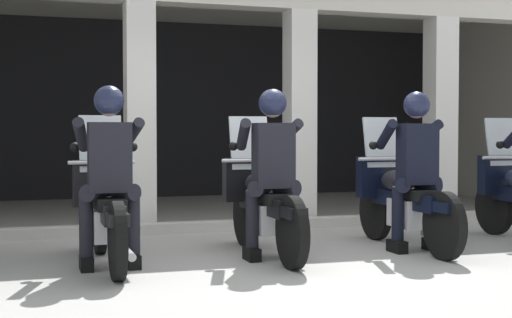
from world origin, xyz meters
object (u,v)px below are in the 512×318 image
object	(u,v)px
motorcycle_center	(263,203)
motorcycle_right	(401,199)
motorcycle_left	(106,208)
police_officer_right	(415,157)
police_officer_left	(109,161)
police_officer_center	(272,159)

from	to	relation	value
motorcycle_center	motorcycle_right	distance (m)	1.50
motorcycle_left	police_officer_right	size ratio (longest dim) A/B	1.29
police_officer_left	motorcycle_left	bearing A→B (deg)	82.59
motorcycle_right	police_officer_right	size ratio (longest dim) A/B	1.29
police_officer_center	motorcycle_left	bearing A→B (deg)	169.07
motorcycle_left	police_officer_left	xyz separation A→B (m)	(-0.00, -0.28, 0.44)
police_officer_left	motorcycle_right	xyz separation A→B (m)	(3.00, 0.34, -0.44)
motorcycle_center	police_officer_center	world-z (taller)	police_officer_center
police_officer_center	police_officer_right	bearing A→B (deg)	-1.88
motorcycle_left	motorcycle_right	world-z (taller)	same
motorcycle_left	motorcycle_center	xyz separation A→B (m)	(1.50, 0.05, 0.00)
motorcycle_center	motorcycle_right	size ratio (longest dim) A/B	1.00
police_officer_left	motorcycle_right	bearing A→B (deg)	-0.68
motorcycle_left	police_officer_center	world-z (taller)	police_officer_center
police_officer_left	police_officer_center	bearing A→B (deg)	-5.21
motorcycle_center	police_officer_right	xyz separation A→B (m)	(1.50, -0.28, 0.44)
police_officer_center	police_officer_right	world-z (taller)	same
motorcycle_right	police_officer_right	xyz separation A→B (m)	(-0.00, -0.28, 0.44)
police_officer_center	police_officer_left	bearing A→B (deg)	179.84
motorcycle_right	police_officer_right	world-z (taller)	police_officer_right
police_officer_center	motorcycle_right	size ratio (longest dim) A/B	0.78
police_officer_left	motorcycle_center	distance (m)	1.60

